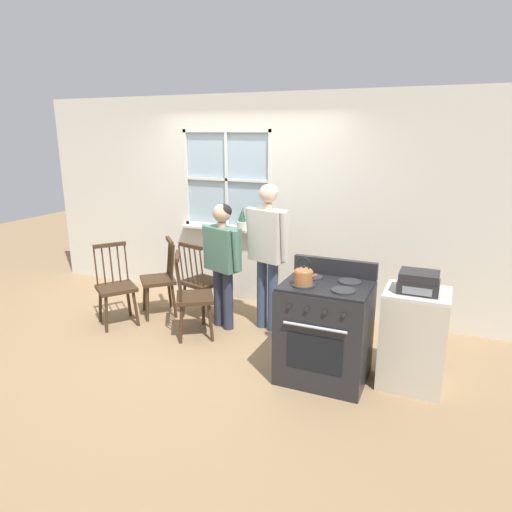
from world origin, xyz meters
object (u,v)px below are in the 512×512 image
Objects in this scene: person_teen_center at (268,243)px; potted_plant at (242,223)px; chair_near_wall at (193,298)px; side_counter at (413,338)px; stereo at (419,282)px; person_elderly_left at (222,254)px; chair_by_window at (116,288)px; stove at (325,331)px; chair_near_stove at (160,280)px; kettle at (304,275)px; chair_center_cluster at (201,283)px.

potted_plant is at bearing 150.47° from person_teen_center.
side_counter is at bearing -124.55° from chair_near_wall.
stereo reaches higher than side_counter.
person_elderly_left is (0.20, 0.35, 0.44)m from chair_near_wall.
stove reaches higher than chair_by_window.
person_teen_center is 1.88× the size of side_counter.
person_teen_center is 0.93m from potted_plant.
potted_plant reaches higher than chair_near_stove.
side_counter is (2.35, -0.10, -0.00)m from chair_near_wall.
person_teen_center is 5.55× the size of potted_plant.
potted_plant reaches higher than kettle.
side_counter is at bearing -54.02° from chair_by_window.
chair_center_cluster is at bearing 166.29° from stereo.
kettle is (1.41, -0.43, 0.57)m from chair_near_wall.
person_teen_center is at bearing 137.96° from stove.
person_teen_center is at bearing -85.67° from chair_near_wall.
stove is at bearing -24.72° from person_teen_center.
chair_by_window is 2.52m from kettle.
kettle is at bearing -12.87° from person_elderly_left.
chair_center_cluster is 2.84× the size of stereo.
side_counter is at bearing 90.00° from stereo.
chair_near_wall is 2.84× the size of stereo.
chair_center_cluster is 0.57× the size of person_teen_center.
stove is at bearing 171.72° from chair_center_cluster.
person_elderly_left is at bearing 168.19° from side_counter.
stereo is (3.36, -0.05, 0.54)m from chair_by_window.
stove is 3.19× the size of stereo.
person_teen_center reaches higher than chair_by_window.
kettle is (1.21, -0.78, 0.13)m from person_elderly_left.
chair_center_cluster is 0.60m from person_elderly_left.
kettle is at bearing 165.74° from chair_center_cluster.
kettle is at bearing 25.91° from chair_near_stove.
chair_by_window is 1.77m from potted_plant.
potted_plant reaches higher than stereo.
chair_near_wall is 1.00× the size of chair_center_cluster.
potted_plant is 0.90× the size of stereo.
stereo is at bearing -54.37° from chair_by_window.
kettle reaches higher than chair_near_stove.
chair_by_window is 1.00× the size of chair_center_cluster.
chair_by_window and chair_center_cluster have the same top height.
person_teen_center reaches higher than kettle.
chair_near_stove is at bearing 28.24° from chair_center_cluster.
person_teen_center reaches higher than potted_plant.
chair_center_cluster is at bearing 59.21° from chair_near_stove.
chair_near_stove is at bearing -133.92° from potted_plant.
chair_near_stove is (-0.53, -0.11, 0.00)m from chair_center_cluster.
stereo is (2.29, -1.30, -0.11)m from potted_plant.
chair_center_cluster is at bearing -109.53° from potted_plant.
stove is (1.59, -0.30, 0.02)m from chair_near_wall.
stove is at bearing -58.60° from chair_by_window.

